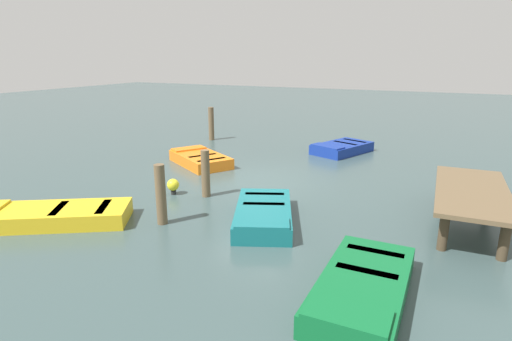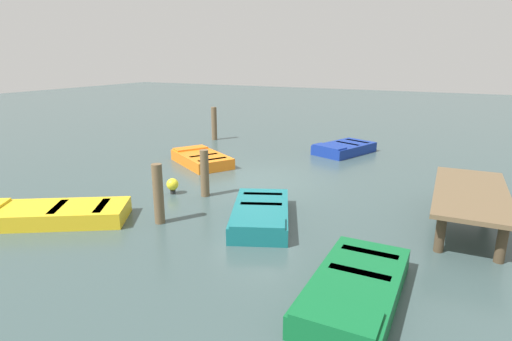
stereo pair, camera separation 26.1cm
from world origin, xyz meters
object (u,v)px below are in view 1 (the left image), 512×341
object	(u,v)px
rowboat_green	(363,287)
rowboat_teal	(263,214)
mooring_piling_far_right	(161,195)
rowboat_blue	(342,148)
rowboat_orange	(200,159)
mooring_piling_mid_right	(206,173)
dock_segment	(472,195)
rowboat_yellow	(46,215)
mooring_piling_mid_left	(211,124)
marker_buoy	(173,185)

from	to	relation	value
rowboat_green	rowboat_teal	size ratio (longest dim) A/B	0.97
rowboat_green	mooring_piling_far_right	distance (m)	5.30
rowboat_teal	rowboat_blue	world-z (taller)	same
rowboat_orange	mooring_piling_far_right	xyz separation A→B (m)	(5.27, 2.33, 0.54)
rowboat_orange	mooring_piling_mid_right	world-z (taller)	mooring_piling_mid_right
rowboat_blue	rowboat_green	bearing A→B (deg)	37.51
dock_segment	rowboat_green	xyz separation A→B (m)	(4.24, -1.67, -0.60)
dock_segment	rowboat_yellow	size ratio (longest dim) A/B	1.03
rowboat_orange	dock_segment	bearing A→B (deg)	-162.11
mooring_piling_far_right	rowboat_green	bearing A→B (deg)	77.18
rowboat_orange	mooring_piling_far_right	world-z (taller)	mooring_piling_far_right
rowboat_green	mooring_piling_far_right	xyz separation A→B (m)	(-1.17, -5.15, 0.54)
mooring_piling_mid_left	marker_buoy	world-z (taller)	mooring_piling_mid_left
mooring_piling_mid_left	mooring_piling_far_right	distance (m)	10.55
dock_segment	rowboat_green	distance (m)	4.60
rowboat_teal	mooring_piling_mid_right	bearing A→B (deg)	-136.99
dock_segment	rowboat_blue	bearing A→B (deg)	-145.31
mooring_piling_mid_right	rowboat_orange	bearing A→B (deg)	-144.21
rowboat_green	marker_buoy	world-z (taller)	marker_buoy
rowboat_green	mooring_piling_mid_left	xyz separation A→B (m)	(-10.74, -9.59, 0.59)
rowboat_blue	rowboat_yellow	size ratio (longest dim) A/B	0.75
mooring_piling_mid_left	mooring_piling_far_right	xyz separation A→B (m)	(9.57, 4.44, -0.05)
rowboat_green	rowboat_teal	bearing A→B (deg)	-128.58
rowboat_blue	mooring_piling_far_right	distance (m)	9.80
rowboat_orange	mooring_piling_far_right	bearing A→B (deg)	145.25
rowboat_yellow	mooring_piling_mid_left	bearing A→B (deg)	-111.67
rowboat_orange	rowboat_teal	world-z (taller)	same
dock_segment	mooring_piling_far_right	distance (m)	7.48
rowboat_blue	mooring_piling_mid_right	distance (m)	7.68
mooring_piling_mid_right	mooring_piling_mid_left	bearing A→B (deg)	-149.55
mooring_piling_far_right	marker_buoy	bearing A→B (deg)	-150.30
rowboat_yellow	mooring_piling_mid_left	xyz separation A→B (m)	(-10.81, -1.86, 0.59)
mooring_piling_mid_right	mooring_piling_mid_left	distance (m)	8.52
mooring_piling_mid_left	mooring_piling_far_right	bearing A→B (deg)	24.92
rowboat_teal	mooring_piling_mid_left	world-z (taller)	mooring_piling_mid_left
dock_segment	rowboat_blue	xyz separation A→B (m)	(-6.49, -4.75, -0.60)
dock_segment	mooring_piling_mid_right	distance (m)	7.00
dock_segment	mooring_piling_mid_left	distance (m)	13.00
rowboat_orange	rowboat_teal	bearing A→B (deg)	169.35
dock_segment	mooring_piling_mid_left	xyz separation A→B (m)	(-6.50, -11.26, -0.01)
rowboat_orange	mooring_piling_far_right	distance (m)	5.79
dock_segment	rowboat_teal	world-z (taller)	dock_segment
rowboat_orange	mooring_piling_mid_right	size ratio (longest dim) A/B	2.18
mooring_piling_mid_left	mooring_piling_far_right	size ratio (longest dim) A/B	1.06
mooring_piling_far_right	dock_segment	bearing A→B (deg)	114.23
mooring_piling_mid_right	marker_buoy	world-z (taller)	mooring_piling_mid_right
mooring_piling_mid_right	mooring_piling_far_right	xyz separation A→B (m)	(2.22, 0.13, 0.06)
rowboat_blue	mooring_piling_mid_left	bearing A→B (deg)	-68.53
rowboat_blue	rowboat_teal	bearing A→B (deg)	22.54
mooring_piling_mid_right	marker_buoy	size ratio (longest dim) A/B	2.91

